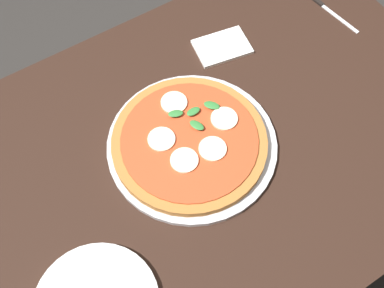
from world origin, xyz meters
name	(u,v)px	position (x,y,z in m)	size (l,w,h in m)	color
ground_plane	(213,240)	(0.00, 0.00, 0.00)	(6.00, 6.00, 0.00)	#2D2B28
dining_table	(223,160)	(0.00, 0.00, 0.62)	(1.12, 0.82, 0.73)	black
serving_tray	(192,145)	(-0.08, 0.02, 0.74)	(0.37, 0.37, 0.01)	silver
pizza	(189,141)	(-0.08, 0.02, 0.76)	(0.33, 0.33, 0.03)	#B27033
napkin	(222,47)	(0.13, 0.21, 0.74)	(0.13, 0.09, 0.01)	white
knife	(323,6)	(0.43, 0.18, 0.74)	(0.03, 0.19, 0.01)	black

